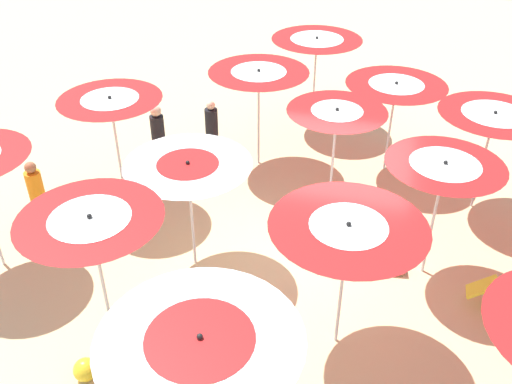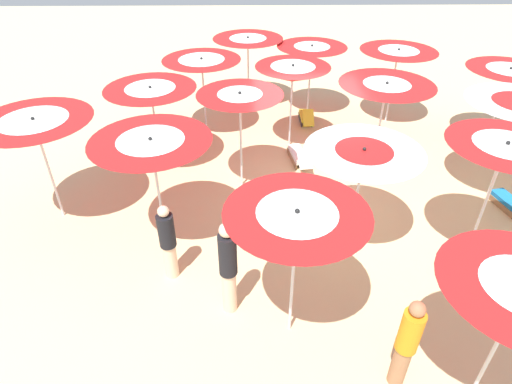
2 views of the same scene
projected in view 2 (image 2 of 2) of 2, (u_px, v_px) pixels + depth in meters
The scene contains 21 objects.
ground at pixel (303, 179), 10.92m from camera, with size 40.11×40.11×0.04m, color beige.
beach_umbrella_1 at pixel (503, 155), 7.29m from camera, with size 2.00×2.00×2.58m.
beach_umbrella_3 at pixel (509, 75), 11.29m from camera, with size 2.21×2.21×2.24m.
beach_umbrella_4 at pixel (296, 223), 5.89m from camera, with size 2.03×2.03×2.50m.
beach_umbrella_5 at pixel (363, 158), 7.83m from camera, with size 2.17×2.17×2.22m.
beach_umbrella_6 at pixel (386, 91), 10.11m from camera, with size 2.25×2.25×2.36m.
beach_umbrella_7 at pixel (398, 55), 12.45m from camera, with size 2.22×2.22×2.28m.
beach_umbrella_8 at pixel (152, 149), 7.82m from camera, with size 2.23×2.23×2.38m.
beach_umbrella_9 at pixel (240, 101), 9.42m from camera, with size 1.92×1.92×2.43m.
beach_umbrella_10 at pixel (293, 74), 11.13m from camera, with size 1.96×1.96×2.36m.
beach_umbrella_11 at pixel (312, 52), 13.11m from camera, with size 2.14×2.14×2.18m.
beach_umbrella_12 at pixel (36, 128), 8.44m from camera, with size 2.28×2.28×2.41m.
beach_umbrella_13 at pixel (151, 96), 10.33m from camera, with size 2.21×2.21×2.20m.
beach_umbrella_14 at pixel (202, 65), 11.89m from camera, with size 2.18×2.18×2.25m.
beach_umbrella_15 at pixel (248, 43), 13.56m from camera, with size 2.22×2.22×2.26m.
lounger_0 at pixel (306, 117), 13.39m from camera, with size 1.25×0.37×0.61m.
lounger_1 at pixel (299, 156), 11.46m from camera, with size 1.39×0.55×0.53m.
beachgoer_0 at pixel (228, 267), 6.95m from camera, with size 0.30×0.30×1.89m.
beachgoer_1 at pixel (407, 343), 5.91m from camera, with size 0.30×0.30×1.71m.
beachgoer_2 at pixel (168, 241), 7.71m from camera, with size 0.30×0.30×1.61m.
beach_ball at pixel (504, 253), 8.42m from camera, with size 0.36×0.36×0.36m, color yellow.
Camera 2 is at (9.11, -1.34, 5.99)m, focal length 30.26 mm.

